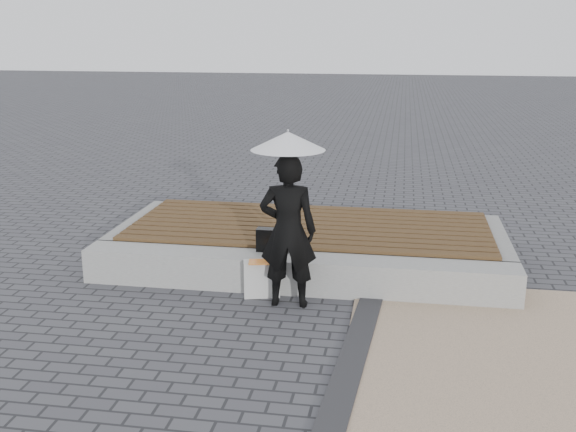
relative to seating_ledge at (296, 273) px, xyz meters
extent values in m
plane|color=#45464A|center=(0.00, -1.60, -0.20)|extent=(80.00, 80.00, 0.00)
cube|color=#2C2C2E|center=(0.75, -2.10, -0.18)|extent=(0.61, 5.20, 0.04)
cube|color=#A7A8A3|center=(0.00, 0.00, 0.00)|extent=(5.00, 0.45, 0.40)
cube|color=gray|center=(0.00, 1.20, 0.00)|extent=(5.00, 2.00, 0.40)
imported|color=black|center=(-0.01, -0.45, 0.63)|extent=(0.63, 0.44, 1.67)
cylinder|color=silver|center=(-0.01, -0.45, 1.12)|extent=(0.01, 0.01, 0.77)
cone|color=silver|center=(-0.01, -0.45, 1.60)|extent=(0.77, 0.77, 0.19)
sphere|color=silver|center=(-0.01, -0.45, 1.71)|extent=(0.03, 0.03, 0.03)
cube|color=black|center=(-0.29, 0.15, 0.34)|extent=(0.38, 0.14, 0.27)
cube|color=silver|center=(-0.34, -0.27, 0.01)|extent=(0.43, 0.26, 0.42)
cube|color=#F4593C|center=(-0.34, -0.32, 0.22)|extent=(0.29, 0.23, 0.01)
camera|label=1|loc=(1.14, -7.28, 2.71)|focal=42.58mm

